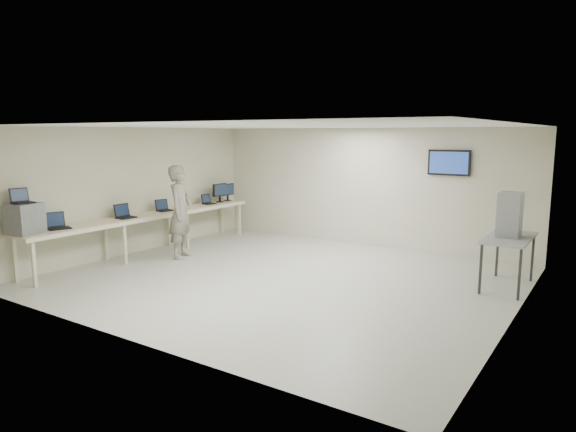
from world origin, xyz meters
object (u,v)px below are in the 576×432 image
Objects in this scene: workbench at (148,217)px; side_table at (509,241)px; soldier at (181,212)px; equipment_box at (25,219)px.

side_table is at bearing 13.28° from workbench.
soldier is at bearing 11.01° from workbench.
soldier is 1.33× the size of side_table.
workbench is 2.99× the size of soldier.
equipment_box is 8.51m from side_table.
equipment_box is (-0.06, -2.75, 0.35)m from workbench.
side_table is at bearing 20.93° from equipment_box.
equipment_box is at bearing -148.48° from side_table.
workbench is at bearing 78.10° from equipment_box.
side_table reaches higher than workbench.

